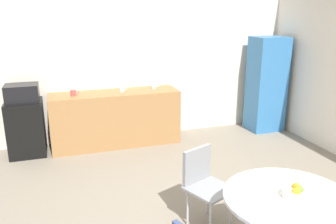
# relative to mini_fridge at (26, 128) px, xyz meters

# --- Properties ---
(wall_back) EXTENTS (6.00, 0.10, 2.60)m
(wall_back) POSITION_rel_mini_fridge_xyz_m (1.65, 0.35, 0.87)
(wall_back) COLOR silver
(wall_back) RESTS_ON ground_plane
(counter_block) EXTENTS (2.10, 0.60, 0.90)m
(counter_block) POSITION_rel_mini_fridge_xyz_m (1.40, 0.00, 0.02)
(counter_block) COLOR #9E7042
(counter_block) RESTS_ON ground_plane
(mini_fridge) EXTENTS (0.54, 0.54, 0.86)m
(mini_fridge) POSITION_rel_mini_fridge_xyz_m (0.00, 0.00, 0.00)
(mini_fridge) COLOR black
(mini_fridge) RESTS_ON ground_plane
(microwave) EXTENTS (0.48, 0.38, 0.26)m
(microwave) POSITION_rel_mini_fridge_xyz_m (0.00, 0.00, 0.56)
(microwave) COLOR black
(microwave) RESTS_ON mini_fridge
(locker_cabinet) EXTENTS (0.60, 0.50, 1.74)m
(locker_cabinet) POSITION_rel_mini_fridge_xyz_m (4.20, -0.10, 0.44)
(locker_cabinet) COLOR #3372B2
(locker_cabinet) RESTS_ON ground_plane
(round_table) EXTENTS (1.08, 1.08, 0.73)m
(round_table) POSITION_rel_mini_fridge_xyz_m (2.27, -3.42, 0.16)
(round_table) COLOR silver
(round_table) RESTS_ON ground_plane
(chair_gray) EXTENTS (0.55, 0.55, 0.83)m
(chair_gray) POSITION_rel_mini_fridge_xyz_m (1.88, -2.54, 0.09)
(chair_gray) COLOR silver
(chair_gray) RESTS_ON ground_plane
(fruit_bowl) EXTENTS (0.24, 0.24, 0.11)m
(fruit_bowl) POSITION_rel_mini_fridge_xyz_m (2.31, -3.45, 0.34)
(fruit_bowl) COLOR silver
(fruit_bowl) RESTS_ON round_table
(mug_white) EXTENTS (0.13, 0.08, 0.09)m
(mug_white) POSITION_rel_mini_fridge_xyz_m (0.75, -0.05, 0.52)
(mug_white) COLOR #D84C4C
(mug_white) RESTS_ON counter_block
(mug_green) EXTENTS (0.13, 0.08, 0.09)m
(mug_green) POSITION_rel_mini_fridge_xyz_m (2.09, 0.08, 0.52)
(mug_green) COLOR white
(mug_green) RESTS_ON counter_block
(mug_red) EXTENTS (0.13, 0.08, 0.09)m
(mug_red) POSITION_rel_mini_fridge_xyz_m (1.53, 0.01, 0.52)
(mug_red) COLOR white
(mug_red) RESTS_ON counter_block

